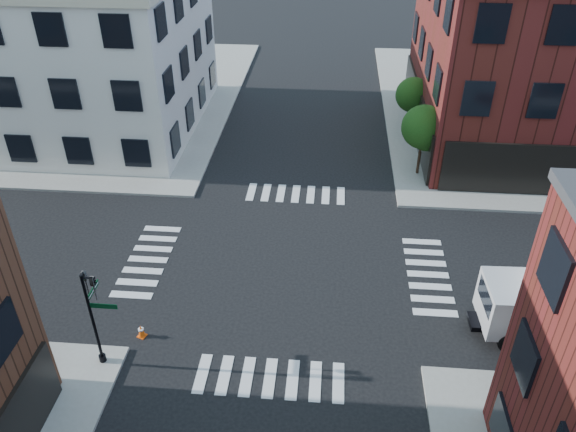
# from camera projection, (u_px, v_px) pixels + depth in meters

# --- Properties ---
(ground) EXTENTS (120.00, 120.00, 0.00)m
(ground) POSITION_uv_depth(u_px,v_px,m) (286.00, 267.00, 27.91)
(ground) COLOR black
(ground) RESTS_ON ground
(sidewalk_nw) EXTENTS (30.00, 30.00, 0.15)m
(sidewalk_nw) POSITION_uv_depth(u_px,v_px,m) (57.00, 95.00, 46.78)
(sidewalk_nw) COLOR gray
(sidewalk_nw) RESTS_ON ground
(building_nw) EXTENTS (22.00, 16.00, 11.00)m
(building_nw) POSITION_uv_depth(u_px,v_px,m) (37.00, 49.00, 39.48)
(building_nw) COLOR silver
(building_nw) RESTS_ON ground
(tree_near) EXTENTS (2.69, 2.69, 4.49)m
(tree_near) POSITION_uv_depth(u_px,v_px,m) (424.00, 129.00, 33.90)
(tree_near) COLOR black
(tree_near) RESTS_ON ground
(tree_far) EXTENTS (2.43, 2.43, 4.07)m
(tree_far) POSITION_uv_depth(u_px,v_px,m) (414.00, 97.00, 39.04)
(tree_far) COLOR black
(tree_far) RESTS_ON ground
(signal_pole) EXTENTS (1.29, 1.24, 4.60)m
(signal_pole) POSITION_uv_depth(u_px,v_px,m) (93.00, 309.00, 21.27)
(signal_pole) COLOR black
(signal_pole) RESTS_ON ground
(traffic_cone) EXTENTS (0.44, 0.44, 0.62)m
(traffic_cone) POSITION_uv_depth(u_px,v_px,m) (141.00, 331.00, 23.83)
(traffic_cone) COLOR #FF550B
(traffic_cone) RESTS_ON ground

